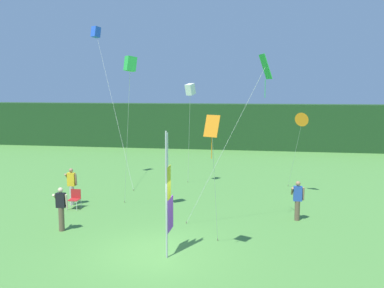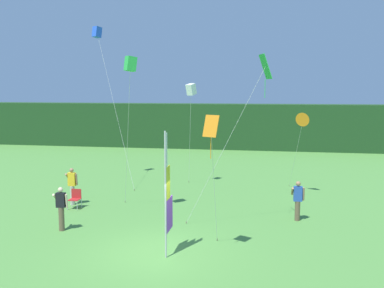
# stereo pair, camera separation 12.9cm
# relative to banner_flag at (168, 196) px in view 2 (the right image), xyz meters

# --- Properties ---
(ground_plane) EXTENTS (120.00, 120.00, 0.00)m
(ground_plane) POSITION_rel_banner_flag_xyz_m (-0.32, 0.09, -2.02)
(ground_plane) COLOR #518E3D
(distant_treeline) EXTENTS (80.00, 2.40, 4.14)m
(distant_treeline) POSITION_rel_banner_flag_xyz_m (-0.32, 26.74, 0.05)
(distant_treeline) COLOR #1E421E
(distant_treeline) RESTS_ON ground
(banner_flag) EXTENTS (0.06, 1.03, 4.23)m
(banner_flag) POSITION_rel_banner_flag_xyz_m (0.00, 0.00, 0.00)
(banner_flag) COLOR #B7B7BC
(banner_flag) RESTS_ON ground
(person_near_banner) EXTENTS (0.55, 0.48, 1.79)m
(person_near_banner) POSITION_rel_banner_flag_xyz_m (-5.99, 5.44, -1.07)
(person_near_banner) COLOR #B7B2A3
(person_near_banner) RESTS_ON ground
(person_mid_field) EXTENTS (0.55, 0.48, 1.74)m
(person_mid_field) POSITION_rel_banner_flag_xyz_m (-4.70, 1.72, -1.09)
(person_mid_field) COLOR brown
(person_mid_field) RESTS_ON ground
(person_far_left) EXTENTS (0.55, 0.48, 1.70)m
(person_far_left) POSITION_rel_banner_flag_xyz_m (4.54, 4.70, -1.12)
(person_far_left) COLOR brown
(person_far_left) RESTS_ON ground
(folding_chair) EXTENTS (0.51, 0.51, 0.89)m
(folding_chair) POSITION_rel_banner_flag_xyz_m (-5.58, 4.87, -1.51)
(folding_chair) COLOR #BCBCC1
(folding_chair) RESTS_ON ground
(kite_green_diamond_0) EXTENTS (3.42, 0.79, 6.89)m
(kite_green_diamond_0) POSITION_rel_banner_flag_xyz_m (2.97, 3.47, 4.13)
(kite_green_diamond_0) COLOR brown
(kite_green_diamond_0) RESTS_ON ground
(kite_blue_box_1) EXTENTS (3.15, 2.57, 9.17)m
(kite_blue_box_1) POSITION_rel_banner_flag_xyz_m (-6.76, 11.01, 6.74)
(kite_blue_box_1) COLOR brown
(kite_blue_box_1) RESTS_ON ground
(kite_orange_diamond_2) EXTENTS (0.56, 1.82, 4.73)m
(kite_orange_diamond_2) POSITION_rel_banner_flag_xyz_m (1.44, 0.10, 2.11)
(kite_orange_diamond_2) COLOR brown
(kite_orange_diamond_2) RESTS_ON ground
(kite_green_box_3) EXTENTS (1.44, 2.54, 6.93)m
(kite_green_box_3) POSITION_rel_banner_flag_xyz_m (-2.53, 4.08, 4.53)
(kite_green_box_3) COLOR brown
(kite_green_box_3) RESTS_ON ground
(kite_orange_delta_4) EXTENTS (0.93, 2.55, 4.40)m
(kite_orange_delta_4) POSITION_rel_banner_flag_xyz_m (4.98, 9.15, 1.98)
(kite_orange_delta_4) COLOR brown
(kite_orange_delta_4) RESTS_ON ground
(kite_white_box_5) EXTENTS (0.65, 1.38, 5.86)m
(kite_white_box_5) POSITION_rel_banner_flag_xyz_m (-1.06, 10.39, 3.47)
(kite_white_box_5) COLOR brown
(kite_white_box_5) RESTS_ON ground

